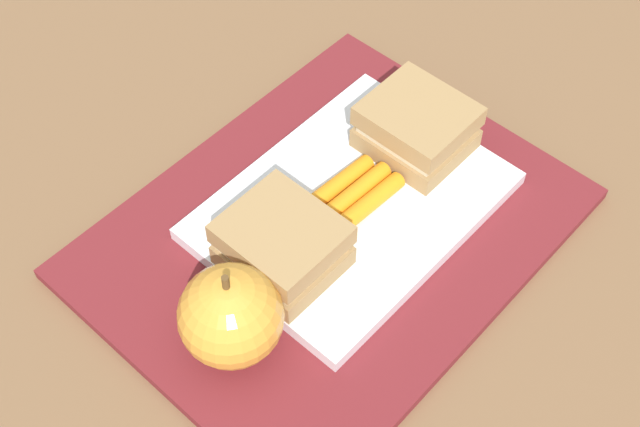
# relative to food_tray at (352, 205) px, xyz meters

# --- Properties ---
(ground_plane) EXTENTS (2.40, 2.40, 0.00)m
(ground_plane) POSITION_rel_food_tray_xyz_m (0.03, 0.00, -0.02)
(ground_plane) COLOR brown
(lunchbag_mat) EXTENTS (0.36, 0.28, 0.01)m
(lunchbag_mat) POSITION_rel_food_tray_xyz_m (0.03, 0.00, -0.01)
(lunchbag_mat) COLOR maroon
(lunchbag_mat) RESTS_ON ground_plane
(food_tray) EXTENTS (0.23, 0.17, 0.01)m
(food_tray) POSITION_rel_food_tray_xyz_m (0.00, 0.00, 0.00)
(food_tray) COLOR white
(food_tray) RESTS_ON lunchbag_mat
(sandwich_half_left) EXTENTS (0.07, 0.08, 0.04)m
(sandwich_half_left) POSITION_rel_food_tray_xyz_m (-0.08, 0.00, 0.03)
(sandwich_half_left) COLOR #9E7A4C
(sandwich_half_left) RESTS_ON food_tray
(sandwich_half_right) EXTENTS (0.07, 0.08, 0.04)m
(sandwich_half_right) POSITION_rel_food_tray_xyz_m (0.08, 0.00, 0.03)
(sandwich_half_right) COLOR #9E7A4C
(sandwich_half_right) RESTS_ON food_tray
(carrot_sticks_bundle) EXTENTS (0.08, 0.04, 0.02)m
(carrot_sticks_bundle) POSITION_rel_food_tray_xyz_m (-0.00, -0.00, 0.01)
(carrot_sticks_bundle) COLOR orange
(carrot_sticks_bundle) RESTS_ON food_tray
(apple) EXTENTS (0.07, 0.07, 0.08)m
(apple) POSITION_rel_food_tray_xyz_m (0.15, 0.02, 0.03)
(apple) COLOR gold
(apple) RESTS_ON lunchbag_mat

